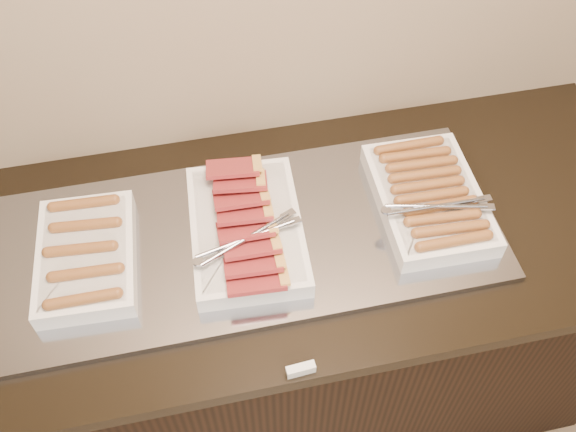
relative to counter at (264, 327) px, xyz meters
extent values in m
cube|color=black|center=(0.00, 0.00, -0.02)|extent=(2.00, 0.70, 0.86)
cube|color=black|center=(0.00, 0.00, 0.43)|extent=(2.06, 0.76, 0.04)
cube|color=#9598A3|center=(-0.02, 0.00, 0.46)|extent=(1.20, 0.50, 0.02)
cube|color=white|center=(-0.40, 0.00, 0.49)|extent=(0.23, 0.34, 0.05)
cylinder|color=#925B2D|center=(-0.40, -0.13, 0.52)|extent=(0.15, 0.03, 0.03)
cylinder|color=#925B2D|center=(-0.40, -0.07, 0.52)|extent=(0.15, 0.03, 0.03)
cylinder|color=#925B2D|center=(-0.41, 0.00, 0.52)|extent=(0.15, 0.04, 0.03)
cylinder|color=#925B2D|center=(-0.40, 0.07, 0.52)|extent=(0.15, 0.04, 0.03)
cylinder|color=#925B2D|center=(-0.40, 0.13, 0.52)|extent=(0.15, 0.03, 0.03)
cube|color=white|center=(-0.03, 0.00, 0.49)|extent=(0.28, 0.40, 0.05)
cube|color=#993134|center=(-0.03, -0.16, 0.52)|extent=(0.14, 0.10, 0.04)
cube|color=#993134|center=(-0.03, -0.11, 0.52)|extent=(0.13, 0.09, 0.04)
cube|color=#993134|center=(-0.03, -0.07, 0.52)|extent=(0.13, 0.09, 0.04)
cube|color=#993134|center=(-0.03, -0.02, 0.53)|extent=(0.13, 0.09, 0.04)
cube|color=#993134|center=(-0.03, 0.02, 0.53)|extent=(0.14, 0.10, 0.04)
cube|color=#993134|center=(-0.03, 0.07, 0.53)|extent=(0.13, 0.09, 0.04)
cube|color=#993134|center=(-0.02, 0.11, 0.54)|extent=(0.14, 0.10, 0.04)
cube|color=#993134|center=(-0.03, 0.16, 0.54)|extent=(0.14, 0.10, 0.04)
cube|color=white|center=(0.43, 0.00, 0.49)|extent=(0.25, 0.38, 0.05)
cylinder|color=#925B2D|center=(0.43, -0.16, 0.52)|extent=(0.16, 0.03, 0.03)
cylinder|color=#925B2D|center=(0.43, -0.12, 0.52)|extent=(0.17, 0.04, 0.03)
cylinder|color=#925B2D|center=(0.43, -0.09, 0.52)|extent=(0.17, 0.04, 0.03)
cylinder|color=#925B2D|center=(0.44, -0.05, 0.52)|extent=(0.17, 0.03, 0.03)
cylinder|color=#925B2D|center=(0.42, -0.02, 0.52)|extent=(0.17, 0.03, 0.03)
cylinder|color=#925B2D|center=(0.43, 0.02, 0.52)|extent=(0.17, 0.03, 0.03)
cylinder|color=#925B2D|center=(0.43, 0.05, 0.52)|extent=(0.17, 0.03, 0.03)
cylinder|color=#925B2D|center=(0.44, 0.09, 0.52)|extent=(0.17, 0.03, 0.03)
cylinder|color=#925B2D|center=(0.43, 0.12, 0.52)|extent=(0.17, 0.03, 0.03)
cylinder|color=#925B2D|center=(0.43, 0.16, 0.52)|extent=(0.16, 0.03, 0.03)
cube|color=white|center=(0.02, -0.36, 0.46)|extent=(0.06, 0.02, 0.02)
camera|label=1|loc=(-0.12, -0.91, 1.71)|focal=40.00mm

